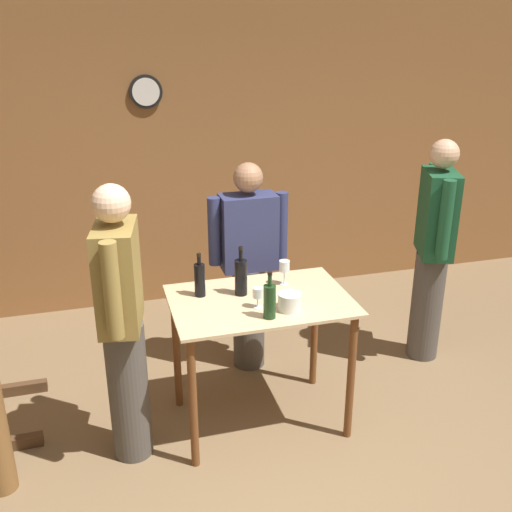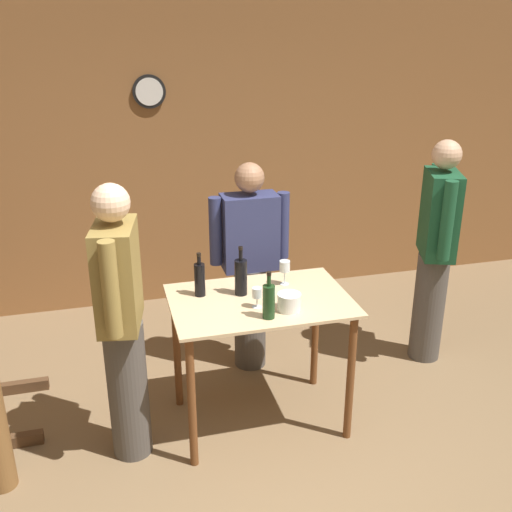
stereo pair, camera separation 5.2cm
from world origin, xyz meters
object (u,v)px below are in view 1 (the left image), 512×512
(ice_bucket, at_px, (290,302))
(person_visitor_with_scarf, at_px, (122,322))
(wine_glass_near_left, at_px, (257,294))
(person_visitor_bearded, at_px, (249,264))
(wine_bottle_far_left, at_px, (200,279))
(wine_glass_near_center, at_px, (284,267))
(person_host, at_px, (433,248))
(wine_bottle_center, at_px, (270,300))
(wine_bottle_left, at_px, (241,276))

(ice_bucket, xyz_separation_m, person_visitor_with_scarf, (-0.98, 0.09, -0.04))
(wine_glass_near_left, distance_m, person_visitor_bearded, 0.84)
(wine_bottle_far_left, relative_size, wine_glass_near_center, 1.74)
(person_host, bearing_deg, wine_bottle_center, -154.93)
(wine_bottle_left, distance_m, wine_glass_near_center, 0.32)
(person_visitor_with_scarf, bearing_deg, person_host, 13.18)
(wine_bottle_center, relative_size, person_host, 0.17)
(wine_bottle_far_left, relative_size, person_host, 0.16)
(wine_glass_near_left, height_order, person_visitor_with_scarf, person_visitor_with_scarf)
(wine_bottle_far_left, xyz_separation_m, wine_bottle_center, (0.33, -0.40, -0.00))
(person_host, relative_size, person_visitor_bearded, 1.09)
(person_host, xyz_separation_m, person_visitor_bearded, (-1.37, 0.25, -0.08))
(wine_bottle_center, relative_size, wine_glass_near_center, 1.76)
(wine_bottle_center, bearing_deg, wine_glass_near_left, 102.39)
(wine_bottle_far_left, xyz_separation_m, wine_glass_near_center, (0.56, 0.02, 0.01))
(wine_glass_near_left, xyz_separation_m, wine_glass_near_center, (0.26, 0.28, 0.03))
(wine_bottle_far_left, bearing_deg, ice_bucket, -35.26)
(wine_bottle_center, bearing_deg, person_host, 25.07)
(wine_bottle_left, bearing_deg, person_visitor_bearded, 70.69)
(person_host, height_order, person_visitor_with_scarf, person_host)
(wine_glass_near_left, distance_m, ice_bucket, 0.20)
(person_host, bearing_deg, wine_glass_near_center, -167.65)
(ice_bucket, relative_size, person_host, 0.08)
(wine_glass_near_left, height_order, ice_bucket, wine_glass_near_left)
(person_visitor_with_scarf, bearing_deg, wine_glass_near_left, -0.76)
(ice_bucket, distance_m, person_host, 1.50)
(ice_bucket, bearing_deg, person_host, 25.26)
(wine_bottle_left, distance_m, person_host, 1.62)
(wine_bottle_far_left, relative_size, wine_bottle_left, 0.89)
(wine_glass_near_center, bearing_deg, person_visitor_with_scarf, -165.83)
(wine_bottle_left, bearing_deg, ice_bucket, -51.94)
(ice_bucket, distance_m, person_visitor_bearded, 0.90)
(wine_bottle_left, relative_size, person_visitor_with_scarf, 0.19)
(wine_bottle_far_left, distance_m, ice_bucket, 0.59)
(wine_glass_near_left, relative_size, ice_bucket, 0.91)
(wine_bottle_far_left, relative_size, wine_bottle_center, 0.99)
(wine_glass_near_center, bearing_deg, wine_bottle_center, -118.40)
(wine_glass_near_left, bearing_deg, wine_bottle_left, 103.42)
(wine_glass_near_left, height_order, person_host, person_host)
(person_visitor_with_scarf, bearing_deg, person_visitor_bearded, 39.62)
(wine_bottle_center, relative_size, ice_bucket, 2.04)
(wine_bottle_left, relative_size, wine_glass_near_left, 2.50)
(wine_bottle_left, height_order, person_host, person_host)
(wine_bottle_center, xyz_separation_m, person_visitor_bearded, (0.13, 0.95, -0.17))
(wine_bottle_left, height_order, wine_glass_near_center, wine_bottle_left)
(wine_bottle_far_left, distance_m, person_visitor_bearded, 0.74)
(person_visitor_with_scarf, distance_m, person_visitor_bearded, 1.25)
(person_host, bearing_deg, wine_bottle_far_left, -170.65)
(wine_bottle_left, distance_m, wine_glass_near_left, 0.21)
(person_visitor_bearded, bearing_deg, wine_bottle_left, -109.31)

